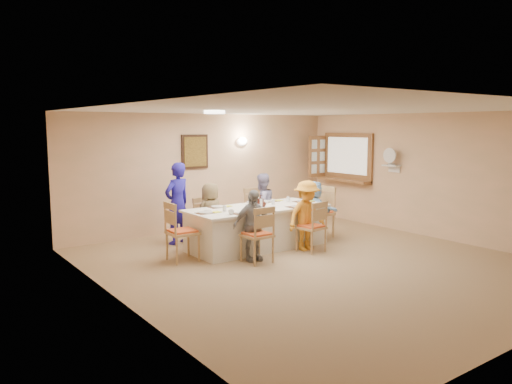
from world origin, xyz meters
TOP-DOWN VIEW (x-y plane):
  - ground at (0.00, 0.00)m, footprint 7.00×7.00m
  - room_walls at (0.00, 0.00)m, footprint 7.00×7.00m
  - wall_picture at (-0.30, 3.46)m, footprint 0.62×0.05m
  - wall_sconce at (0.90, 3.44)m, footprint 0.26×0.09m
  - ceiling_light at (-1.00, 1.50)m, footprint 0.36×0.36m
  - serving_hatch at (3.21, 2.40)m, footprint 0.06×1.50m
  - hatch_sill at (3.09, 2.40)m, footprint 0.30×1.50m
  - shutter_door at (2.95, 3.16)m, footprint 0.55×0.04m
  - fan_shelf at (3.13, 1.05)m, footprint 0.22×0.36m
  - desk_fan at (3.10, 1.05)m, footprint 0.30×0.30m
  - dining_table at (-0.13, 1.45)m, footprint 2.65×1.12m
  - chair_back_left at (-0.73, 2.25)m, footprint 0.50×0.50m
  - chair_back_right at (0.47, 2.25)m, footprint 0.51×0.51m
  - chair_front_left at (-0.73, 0.65)m, footprint 0.46×0.46m
  - chair_front_right at (0.47, 0.65)m, footprint 0.49×0.49m
  - chair_left_end at (-1.68, 1.45)m, footprint 0.50×0.50m
  - chair_right_end at (1.42, 1.45)m, footprint 0.51×0.51m
  - diner_back_left at (-0.73, 2.13)m, footprint 0.68×0.53m
  - diner_back_right at (0.47, 2.13)m, footprint 0.72×0.60m
  - diner_front_left at (-0.73, 0.77)m, footprint 0.79×0.51m
  - diner_front_right at (0.47, 0.77)m, footprint 0.83×0.49m
  - diner_right_end at (1.29, 1.45)m, footprint 1.11×0.47m
  - caregiver at (-1.18, 2.60)m, footprint 0.76×0.66m
  - placemat_fl at (-0.73, 1.03)m, footprint 0.38×0.28m
  - plate_fl at (-0.73, 1.03)m, footprint 0.25×0.25m
  - napkin_fl at (-0.55, 0.98)m, footprint 0.13×0.13m
  - placemat_fr at (0.47, 1.03)m, footprint 0.37×0.28m
  - plate_fr at (0.47, 1.03)m, footprint 0.23×0.23m
  - napkin_fr at (0.65, 0.98)m, footprint 0.14×0.14m
  - placemat_bl at (-0.73, 1.87)m, footprint 0.33×0.25m
  - plate_bl at (-0.73, 1.87)m, footprint 0.25×0.25m
  - napkin_bl at (-0.55, 1.82)m, footprint 0.14×0.14m
  - placemat_br at (0.47, 1.87)m, footprint 0.35×0.26m
  - plate_br at (0.47, 1.87)m, footprint 0.23×0.23m
  - napkin_br at (0.65, 1.82)m, footprint 0.14×0.14m
  - placemat_le at (-1.23, 1.45)m, footprint 0.32×0.24m
  - plate_le at (-1.23, 1.45)m, footprint 0.24×0.24m
  - napkin_le at (-1.05, 1.40)m, footprint 0.14×0.14m
  - placemat_re at (0.99, 1.45)m, footprint 0.38×0.28m
  - plate_re at (0.99, 1.45)m, footprint 0.25×0.25m
  - napkin_re at (1.17, 1.40)m, footprint 0.14×0.14m
  - teacup_a at (-0.94, 1.09)m, footprint 0.13×0.13m
  - teacup_b at (0.26, 2.00)m, footprint 0.12×0.12m
  - bowl_a at (-0.38, 1.18)m, footprint 0.38×0.38m
  - bowl_b at (0.22, 1.73)m, footprint 0.27×0.27m
  - condiment_ketchup at (-0.21, 1.46)m, footprint 0.13×0.13m
  - condiment_brown at (-0.05, 1.47)m, footprint 0.16×0.16m
  - condiment_malt at (-0.03, 1.42)m, footprint 0.19×0.19m
  - drinking_glass at (-0.28, 1.50)m, footprint 0.07×0.07m

SIDE VIEW (x-z plane):
  - ground at x=0.00m, z-range 0.00..0.00m
  - dining_table at x=-0.13m, z-range 0.00..0.76m
  - chair_back_left at x=-0.73m, z-range 0.00..0.89m
  - chair_front_right at x=0.47m, z-range 0.00..0.92m
  - chair_front_left at x=-0.73m, z-range 0.00..0.95m
  - chair_back_right at x=0.47m, z-range 0.00..0.98m
  - chair_left_end at x=-1.68m, z-range 0.00..1.01m
  - chair_right_end at x=1.42m, z-range 0.00..1.03m
  - diner_right_end at x=1.29m, z-range 0.00..1.15m
  - diner_back_left at x=-0.73m, z-range 0.00..1.19m
  - diner_front_left at x=-0.73m, z-range 0.00..1.20m
  - diner_front_right at x=0.47m, z-range 0.00..1.27m
  - diner_back_right at x=0.47m, z-range 0.00..1.30m
  - placemat_fl at x=-0.73m, z-range 0.76..0.77m
  - placemat_fr at x=0.47m, z-range 0.76..0.77m
  - placemat_bl at x=-0.73m, z-range 0.76..0.77m
  - placemat_br at x=0.47m, z-range 0.76..0.77m
  - placemat_le at x=-1.23m, z-range 0.76..0.77m
  - placemat_re at x=0.99m, z-range 0.76..0.77m
  - napkin_fl at x=-0.55m, z-range 0.77..0.77m
  - napkin_fr at x=0.65m, z-range 0.77..0.77m
  - napkin_bl at x=-0.55m, z-range 0.77..0.77m
  - napkin_br at x=0.65m, z-range 0.77..0.77m
  - napkin_le at x=-1.05m, z-range 0.77..0.77m
  - napkin_re at x=1.17m, z-range 0.77..0.77m
  - plate_fl at x=-0.73m, z-range 0.77..0.78m
  - plate_fr at x=0.47m, z-range 0.77..0.78m
  - plate_bl at x=-0.73m, z-range 0.77..0.78m
  - plate_br at x=0.47m, z-range 0.77..0.78m
  - plate_le at x=-1.23m, z-range 0.77..0.78m
  - plate_re at x=0.99m, z-range 0.77..0.78m
  - caregiver at x=-1.18m, z-range 0.00..1.56m
  - bowl_a at x=-0.38m, z-range 0.76..0.81m
  - bowl_b at x=0.22m, z-range 0.76..0.82m
  - teacup_a at x=-0.94m, z-range 0.76..0.84m
  - teacup_b at x=0.26m, z-range 0.76..0.85m
  - drinking_glass at x=-0.28m, z-range 0.77..0.87m
  - condiment_malt at x=-0.03m, z-range 0.76..0.91m
  - condiment_brown at x=-0.05m, z-range 0.76..0.98m
  - condiment_ketchup at x=-0.21m, z-range 0.76..0.99m
  - hatch_sill at x=3.09m, z-range 0.95..1.00m
  - fan_shelf at x=3.13m, z-range 1.39..1.41m
  - serving_hatch at x=3.21m, z-range 0.92..2.08m
  - shutter_door at x=2.95m, z-range 1.00..2.00m
  - room_walls at x=0.00m, z-range -1.99..5.01m
  - desk_fan at x=3.10m, z-range 1.41..1.69m
  - wall_picture at x=-0.30m, z-range 1.34..2.06m
  - wall_sconce at x=0.90m, z-range 1.81..1.99m
  - ceiling_light at x=-1.00m, z-range 2.45..2.50m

